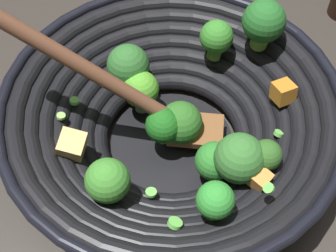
% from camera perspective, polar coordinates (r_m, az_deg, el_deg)
% --- Properties ---
extents(ground_plane, '(4.00, 4.00, 0.00)m').
position_cam_1_polar(ground_plane, '(0.66, 0.43, -2.27)').
color(ground_plane, '#332D28').
extents(wok, '(0.42, 0.45, 0.22)m').
position_cam_1_polar(wok, '(0.60, 0.59, 1.01)').
color(wok, black).
rests_on(wok, ground).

